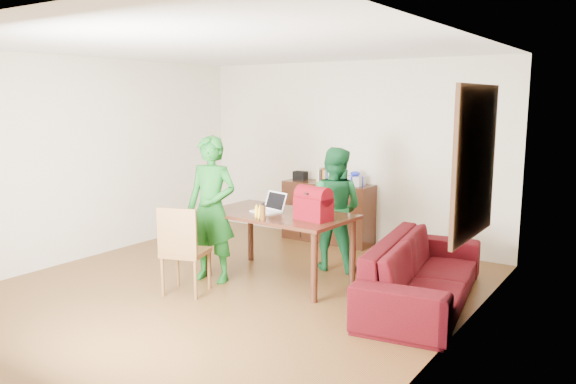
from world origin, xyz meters
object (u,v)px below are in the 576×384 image
Objects in this scene: person_far at (334,209)px; red_bag at (313,207)px; chair at (185,268)px; person_near at (212,209)px; bottle at (263,211)px; table at (279,222)px; sofa at (423,272)px; laptop at (266,209)px.

red_bag is at bearing 95.15° from person_far.
chair is 0.77m from person_near.
person_far reaches higher than bottle.
red_bag is at bearing 7.60° from person_near.
table is 1.02× the size of person_near.
table is at bearing 26.27° from person_near.
bottle reaches higher than table.
chair is 1.58m from red_bag.
chair is 2.60m from sofa.
laptop reaches higher than sofa.
person_far reaches higher than laptop.
table is 1.78m from sofa.
person_far reaches higher than sofa.
red_bag is (0.54, -0.09, 0.25)m from table.
person_far is at bearing 43.19° from chair.
person_far is (0.92, 1.73, 0.49)m from chair.
chair is at bearing -137.30° from bottle.
sofa is at bearing 9.26° from table.
person_near reaches higher than laptop.
laptop is (0.44, 0.93, 0.56)m from chair.
person_far is at bearing 76.39° from bottle.
table is at bearing 57.00° from person_far.
bottle is (0.20, -0.34, 0.05)m from laptop.
chair is 0.43× the size of sofa.
red_bag is (0.68, -0.03, 0.11)m from laptop.
person_far is at bearing 67.87° from table.
laptop is at bearing -172.14° from red_bag.
person_near is 4.50× the size of laptop.
sofa is at bearing 22.59° from laptop.
person_far is 0.93m from laptop.
bottle is (-0.27, -1.14, 0.13)m from person_far.
person_far is at bearing 73.46° from laptop.
chair reaches higher than table.
red_bag reaches higher than chair.
red_bag is at bearing 33.32° from bottle.
bottle is at bearing -78.62° from table.
table is 1.77× the size of chair.
sofa is at bearing 19.95° from bottle.
laptop is 1.96m from sofa.
person_far is 0.87m from red_bag.
laptop reaches higher than chair.
bottle is at bearing -136.51° from red_bag.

